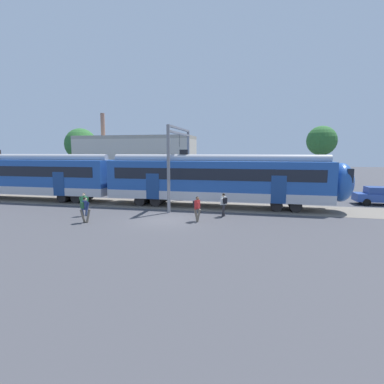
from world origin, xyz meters
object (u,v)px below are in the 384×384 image
commuter_train (120,178)px  pedestrian_white (224,203)px  pedestrian_red (197,207)px  pedestrian_green (84,203)px  pedestrian_navy (85,208)px  parked_car_blue (379,196)px

commuter_train → pedestrian_white: 10.39m
commuter_train → pedestrian_red: size_ratio=22.83×
commuter_train → pedestrian_green: 5.78m
pedestrian_navy → pedestrian_white: same height
pedestrian_white → parked_car_blue: (12.58, 7.68, -0.21)m
commuter_train → parked_car_blue: bearing=10.2°
pedestrian_navy → pedestrian_red: same height
pedestrian_red → pedestrian_white: (1.54, 1.88, 0.00)m
pedestrian_green → pedestrian_navy: same height
commuter_train → parked_car_blue: 22.61m
commuter_train → pedestrian_green: (-0.09, -5.64, -1.29)m
commuter_train → pedestrian_navy: (1.10, -7.45, -1.26)m
pedestrian_green → pedestrian_white: bearing=11.3°
pedestrian_white → parked_car_blue: size_ratio=0.41×
pedestrian_red → parked_car_blue: pedestrian_red is taller
parked_car_blue → pedestrian_red: bearing=-145.9°
pedestrian_red → pedestrian_white: size_ratio=1.00×
pedestrian_red → pedestrian_white: 2.43m
commuter_train → pedestrian_white: bearing=-21.0°
pedestrian_navy → parked_car_blue: size_ratio=0.41×
pedestrian_navy → pedestrian_white: 9.32m
parked_car_blue → commuter_train: bearing=-169.8°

